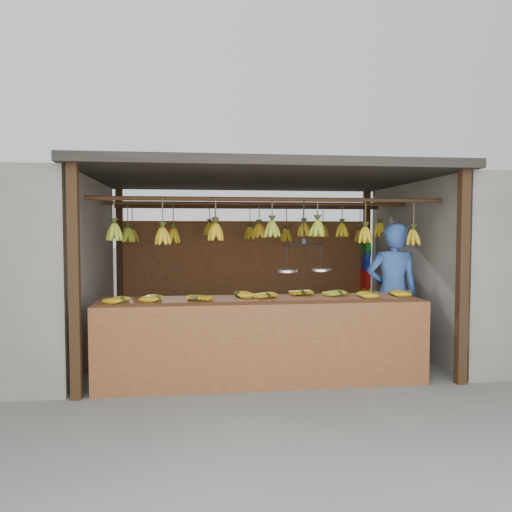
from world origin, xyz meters
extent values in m
plane|color=#5B5B57|center=(0.00, 0.00, 0.00)|extent=(80.00, 80.00, 0.00)
cube|color=black|center=(-2.00, -1.50, 1.15)|extent=(0.10, 0.10, 2.30)
cube|color=black|center=(2.00, -1.50, 1.15)|extent=(0.10, 0.10, 2.30)
cube|color=black|center=(-2.00, 1.50, 1.15)|extent=(0.10, 0.10, 2.30)
cube|color=black|center=(2.00, 1.50, 1.15)|extent=(0.10, 0.10, 2.30)
cube|color=black|center=(0.00, 0.00, 2.35)|extent=(4.30, 3.30, 0.10)
cylinder|color=black|center=(0.00, -1.00, 2.00)|extent=(4.00, 0.05, 0.05)
cylinder|color=black|center=(0.00, 0.00, 2.00)|extent=(4.00, 0.05, 0.05)
cylinder|color=black|center=(0.00, 1.00, 2.00)|extent=(4.00, 0.05, 0.05)
cube|color=brown|center=(0.00, 1.50, 0.90)|extent=(4.00, 0.06, 1.80)
cube|color=slate|center=(3.60, 0.00, 1.15)|extent=(3.00, 3.00, 2.30)
cube|color=brown|center=(-0.12, -1.10, 0.86)|extent=(3.52, 0.78, 0.08)
cube|color=brown|center=(-0.12, -1.49, 0.45)|extent=(3.52, 0.04, 0.90)
cube|color=black|center=(-1.78, -1.44, 0.41)|extent=(0.07, 0.07, 0.82)
cube|color=black|center=(1.54, -1.44, 0.41)|extent=(0.07, 0.07, 0.82)
cube|color=black|center=(-1.78, -0.76, 0.41)|extent=(0.07, 0.07, 0.82)
cube|color=black|center=(1.54, -0.76, 0.41)|extent=(0.07, 0.07, 0.82)
ellipsoid|color=#B89113|center=(-1.58, -1.20, 0.93)|extent=(0.29, 0.26, 0.06)
ellipsoid|color=#B89113|center=(-1.22, -1.11, 0.93)|extent=(0.27, 0.23, 0.06)
ellipsoid|color=#B89113|center=(-0.83, -1.19, 0.93)|extent=(0.27, 0.30, 0.06)
ellipsoid|color=#B89113|center=(-0.36, -0.92, 0.93)|extent=(0.27, 0.22, 0.06)
ellipsoid|color=#B89113|center=(-0.02, -1.07, 0.93)|extent=(0.28, 0.30, 0.06)
ellipsoid|color=#B89113|center=(0.42, -0.90, 0.93)|extent=(0.24, 0.28, 0.06)
ellipsoid|color=#92A523|center=(0.83, -0.97, 0.93)|extent=(0.29, 0.30, 0.06)
ellipsoid|color=#B89113|center=(1.18, -1.10, 0.93)|extent=(0.24, 0.18, 0.06)
ellipsoid|color=#B89113|center=(1.61, -1.03, 0.93)|extent=(0.26, 0.21, 0.06)
ellipsoid|color=#92A523|center=(-1.69, -0.99, 1.64)|extent=(0.16, 0.16, 0.28)
ellipsoid|color=#B89113|center=(-1.18, -1.04, 1.59)|extent=(0.16, 0.16, 0.28)
ellipsoid|color=#B89113|center=(-0.61, -1.05, 1.64)|extent=(0.16, 0.16, 0.28)
ellipsoid|color=#92A523|center=(0.02, -0.98, 1.67)|extent=(0.16, 0.16, 0.28)
ellipsoid|color=#92A523|center=(0.53, -1.02, 1.68)|extent=(0.16, 0.16, 0.28)
ellipsoid|color=#B89113|center=(1.10, -0.98, 1.60)|extent=(0.16, 0.16, 0.28)
ellipsoid|color=#B89113|center=(1.68, -0.99, 1.57)|extent=(0.16, 0.16, 0.28)
ellipsoid|color=#92A523|center=(-1.68, 0.04, 1.59)|extent=(0.16, 0.16, 0.28)
ellipsoid|color=#B89113|center=(-1.11, 0.01, 1.58)|extent=(0.16, 0.16, 0.28)
ellipsoid|color=#B89113|center=(-0.57, 0.02, 1.68)|extent=(0.16, 0.16, 0.28)
ellipsoid|color=#B89113|center=(0.01, 0.01, 1.65)|extent=(0.16, 0.16, 0.28)
ellipsoid|color=#B89113|center=(0.61, 0.04, 1.67)|extent=(0.16, 0.16, 0.28)
ellipsoid|color=#B89113|center=(1.13, 0.00, 1.66)|extent=(0.16, 0.16, 0.28)
ellipsoid|color=#B89113|center=(1.67, 0.04, 1.66)|extent=(0.16, 0.16, 0.28)
ellipsoid|color=#B89113|center=(-1.74, 0.98, 1.57)|extent=(0.16, 0.16, 0.28)
ellipsoid|color=#B89113|center=(-1.15, 0.97, 1.60)|extent=(0.16, 0.16, 0.28)
ellipsoid|color=#B89113|center=(-0.61, 0.97, 1.67)|extent=(0.16, 0.16, 0.28)
ellipsoid|color=#B89113|center=(-0.01, 1.00, 1.61)|extent=(0.16, 0.16, 0.28)
ellipsoid|color=#B89113|center=(0.55, 0.96, 1.58)|extent=(0.16, 0.16, 0.28)
ellipsoid|color=#B89113|center=(1.13, 1.02, 1.64)|extent=(0.16, 0.16, 0.28)
ellipsoid|color=#B89113|center=(1.72, 1.01, 1.56)|extent=(0.16, 0.16, 0.28)
cylinder|color=black|center=(0.38, -1.00, 1.75)|extent=(0.02, 0.02, 0.50)
cylinder|color=black|center=(0.38, -1.00, 1.50)|extent=(0.45, 0.13, 0.02)
cylinder|color=silver|center=(0.17, -1.05, 1.20)|extent=(0.25, 0.25, 0.02)
cylinder|color=silver|center=(0.58, -0.95, 1.20)|extent=(0.25, 0.25, 0.02)
imported|color=#3359A5|center=(1.60, -0.60, 0.87)|extent=(0.69, 0.51, 1.75)
cube|color=#199926|center=(1.94, 1.35, 1.39)|extent=(0.08, 0.26, 0.34)
cube|color=#1426BF|center=(1.94, 1.35, 1.15)|extent=(0.08, 0.26, 0.34)
cube|color=red|center=(1.94, 1.35, 0.85)|extent=(0.08, 0.26, 0.34)
cube|color=yellow|center=(1.94, 1.35, 0.54)|extent=(0.08, 0.26, 0.34)
camera|label=1|loc=(-0.85, -6.49, 1.67)|focal=35.00mm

